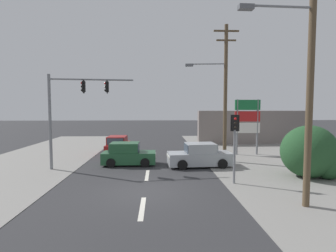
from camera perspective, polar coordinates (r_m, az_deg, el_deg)
The scene contains 16 objects.
ground_plane at distance 12.63m, azimuth -5.09°, elevation -14.06°, with size 140.00×140.00×0.00m, color #303033.
lane_dash_near at distance 10.74m, azimuth -5.63°, elevation -17.34°, with size 0.20×2.40×0.01m, color silver.
lane_dash_mid at distance 15.50m, azimuth -4.55°, elevation -10.62°, with size 0.20×2.40×0.01m, color silver.
lane_dash_far at distance 20.38m, azimuth -4.01°, elevation -7.08°, with size 0.20×2.40×0.01m, color silver.
kerb_right_verge at distance 16.78m, azimuth 28.25°, elevation -9.93°, with size 10.00×44.00×0.02m, color gray.
kerb_left_verge at distance 18.81m, azimuth -31.59°, elevation -8.57°, with size 8.00×40.00×0.02m, color gray.
utility_pole_foreground_right at distance 11.56m, azimuth 28.17°, elevation 12.41°, with size 3.78×0.40×10.65m.
utility_pole_midground_right at distance 19.38m, azimuth 12.01°, elevation 7.88°, with size 3.78×0.57×9.78m.
traffic_signal_mast at distance 17.67m, azimuth -20.33°, elevation 4.50°, with size 5.27×0.69×6.00m.
pedestal_signal_right_kerb at distance 13.75m, azimuth 14.32°, elevation -2.37°, with size 0.44×0.30×3.56m.
shopping_plaza_sign at distance 22.62m, azimuth 16.89°, elevation 1.46°, with size 2.10×0.16×4.60m.
roadside_bush at distance 16.75m, azimuth 28.88°, elevation -5.19°, with size 3.24×2.78×2.94m.
shopfront_wall_far at distance 29.94m, azimuth 18.00°, elevation -0.26°, with size 12.00×1.00×3.60m, color gray.
hatchback_oncoming_mid at distance 18.27m, azimuth -8.70°, elevation -6.17°, with size 3.64×1.78×1.53m.
sedan_oncoming_near at distance 17.69m, azimuth 6.92°, elevation -6.49°, with size 4.34×2.12×1.56m.
hatchback_kerbside_parked at distance 22.71m, azimuth -10.87°, elevation -4.21°, with size 1.86×3.68×1.53m.
Camera 1 is at (0.60, -11.99, 3.91)m, focal length 28.00 mm.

